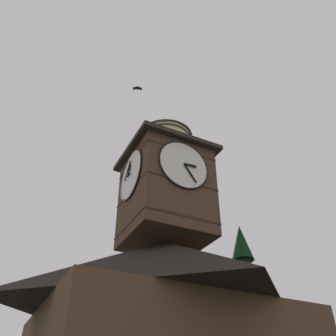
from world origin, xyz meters
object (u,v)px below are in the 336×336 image
object	(u,v)px
building_main	(163,335)
pine_tree_behind	(163,317)
flying_bird_high	(138,88)
clock_tower	(166,182)

from	to	relation	value
building_main	pine_tree_behind	distance (m)	5.25
building_main	pine_tree_behind	xyz separation A→B (m)	(-2.13, -4.43, 1.82)
building_main	flying_bird_high	bearing A→B (deg)	-47.88
building_main	clock_tower	bearing A→B (deg)	-136.14
building_main	pine_tree_behind	world-z (taller)	pine_tree_behind
pine_tree_behind	flying_bird_high	size ratio (longest dim) A/B	23.45
building_main	clock_tower	size ratio (longest dim) A/B	1.34
clock_tower	pine_tree_behind	bearing A→B (deg)	-114.74
building_main	flying_bird_high	size ratio (longest dim) A/B	16.98
clock_tower	flying_bird_high	distance (m)	8.22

